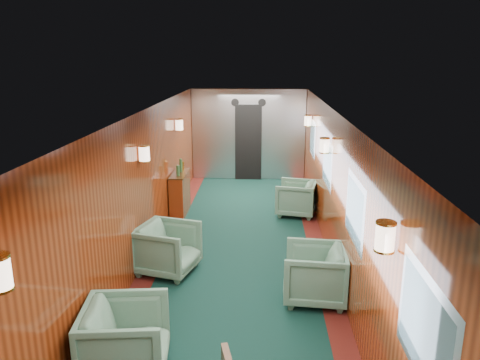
{
  "coord_description": "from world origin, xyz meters",
  "views": [
    {
      "loc": [
        0.39,
        -6.33,
        3.24
      ],
      "look_at": [
        0.0,
        1.45,
        1.15
      ],
      "focal_mm": 35.0,
      "sensor_mm": 36.0,
      "label": 1
    }
  ],
  "objects": [
    {
      "name": "wall_sconces",
      "position": [
        0.0,
        0.57,
        1.79
      ],
      "size": [
        2.97,
        7.97,
        0.25
      ],
      "color": "#FFE5C6",
      "rests_on": "ground"
    },
    {
      "name": "armchair_left_far",
      "position": [
        -1.04,
        0.22,
        0.38
      ],
      "size": [
        1.03,
        1.01,
        0.77
      ],
      "primitive_type": "imported",
      "rotation": [
        0.0,
        0.0,
        1.3
      ],
      "color": "#1F4938",
      "rests_on": "ground"
    },
    {
      "name": "armchair_left_near",
      "position": [
        -1.0,
        -2.16,
        0.39
      ],
      "size": [
        0.95,
        0.93,
        0.78
      ],
      "primitive_type": "imported",
      "rotation": [
        0.0,
        0.0,
        1.68
      ],
      "color": "#1F4938",
      "rests_on": "ground"
    },
    {
      "name": "bulkhead",
      "position": [
        0.0,
        5.91,
        1.18
      ],
      "size": [
        2.98,
        0.17,
        2.39
      ],
      "color": "silver",
      "rests_on": "ground"
    },
    {
      "name": "armchair_right_near",
      "position": [
        1.11,
        -0.52,
        0.38
      ],
      "size": [
        0.91,
        0.88,
        0.76
      ],
      "primitive_type": "imported",
      "rotation": [
        0.0,
        0.0,
        -1.66
      ],
      "color": "#1F4938",
      "rests_on": "ground"
    },
    {
      "name": "credenza",
      "position": [
        -1.34,
        2.99,
        0.45
      ],
      "size": [
        0.31,
        0.98,
        1.15
      ],
      "color": "maroon",
      "rests_on": "ground"
    },
    {
      "name": "armchair_right_far",
      "position": [
        1.09,
        3.0,
        0.36
      ],
      "size": [
        0.93,
        0.92,
        0.72
      ],
      "primitive_type": "imported",
      "rotation": [
        0.0,
        0.0,
        -1.78
      ],
      "color": "#1F4938",
      "rests_on": "ground"
    },
    {
      "name": "room",
      "position": [
        0.0,
        0.0,
        1.63
      ],
      "size": [
        12.0,
        12.1,
        2.4
      ],
      "color": "black",
      "rests_on": "ground"
    },
    {
      "name": "windows_right",
      "position": [
        1.49,
        0.25,
        1.45
      ],
      "size": [
        0.02,
        8.6,
        0.8
      ],
      "color": "#B6B8BD",
      "rests_on": "ground"
    }
  ]
}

